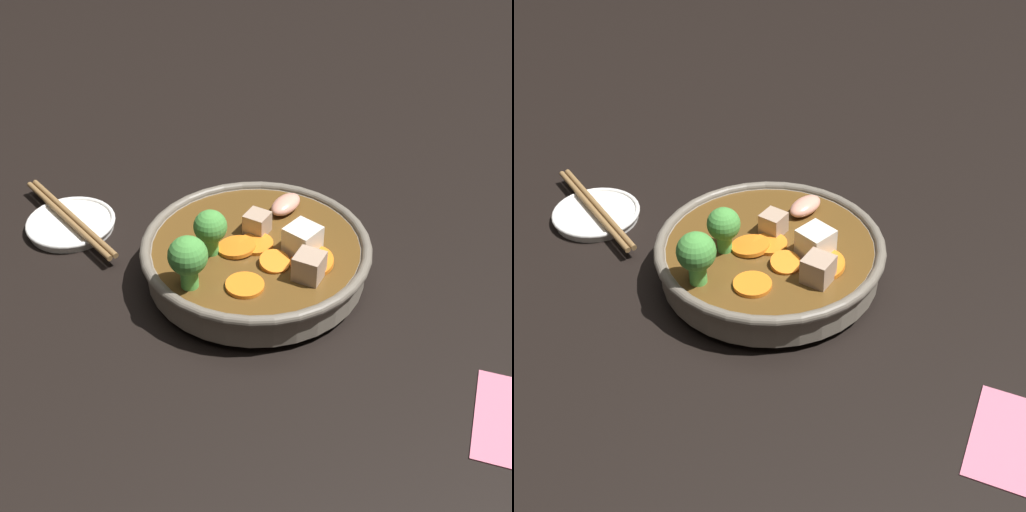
{
  "view_description": "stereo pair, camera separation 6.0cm",
  "coord_description": "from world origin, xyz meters",
  "views": [
    {
      "loc": [
        -0.63,
        -0.03,
        0.52
      ],
      "look_at": [
        0.0,
        0.0,
        0.03
      ],
      "focal_mm": 50.0,
      "sensor_mm": 36.0,
      "label": 1
    },
    {
      "loc": [
        -0.62,
        -0.09,
        0.52
      ],
      "look_at": [
        0.0,
        0.0,
        0.03
      ],
      "focal_mm": 50.0,
      "sensor_mm": 36.0,
      "label": 2
    }
  ],
  "objects": [
    {
      "name": "side_saucer",
      "position": [
        0.08,
        0.24,
        0.01
      ],
      "size": [
        0.11,
        0.11,
        0.01
      ],
      "color": "white",
      "rests_on": "ground_plane"
    },
    {
      "name": "ground_plane",
      "position": [
        0.0,
        0.0,
        0.0
      ],
      "size": [
        3.0,
        3.0,
        0.0
      ],
      "primitive_type": "plane",
      "color": "black"
    },
    {
      "name": "stirfry_bowl",
      "position": [
        -0.0,
        0.0,
        0.03
      ],
      "size": [
        0.26,
        0.26,
        0.11
      ],
      "color": "slate",
      "rests_on": "ground_plane"
    },
    {
      "name": "chopsticks_pair",
      "position": [
        0.08,
        0.24,
        0.02
      ],
      "size": [
        0.16,
        0.15,
        0.01
      ],
      "color": "olive",
      "rests_on": "side_saucer"
    }
  ]
}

